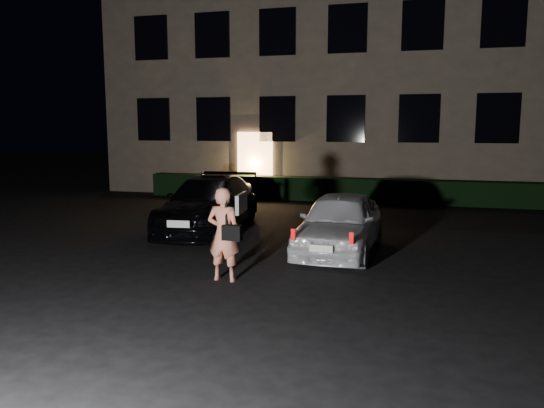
# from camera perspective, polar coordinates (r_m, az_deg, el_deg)

# --- Properties ---
(ground) EXTENTS (80.00, 80.00, 0.00)m
(ground) POSITION_cam_1_polar(r_m,az_deg,el_deg) (9.58, -0.95, -8.22)
(ground) COLOR black
(ground) RESTS_ON ground
(building) EXTENTS (20.00, 8.11, 12.00)m
(building) POSITION_cam_1_polar(r_m,az_deg,el_deg) (24.17, 9.35, 16.04)
(building) COLOR brown
(building) RESTS_ON ground
(hedge) EXTENTS (15.00, 0.70, 0.85)m
(hedge) POSITION_cam_1_polar(r_m,az_deg,el_deg) (19.62, 7.61, 1.54)
(hedge) COLOR black
(hedge) RESTS_ON ground
(sedan) EXTENTS (2.50, 5.07, 1.41)m
(sedan) POSITION_cam_1_polar(r_m,az_deg,el_deg) (14.13, -6.75, 0.05)
(sedan) COLOR black
(sedan) RESTS_ON ground
(hatch) EXTENTS (1.71, 3.93, 1.32)m
(hatch) POSITION_cam_1_polar(r_m,az_deg,el_deg) (11.63, 7.30, -1.98)
(hatch) COLOR white
(hatch) RESTS_ON ground
(man) EXTENTS (0.69, 0.43, 1.68)m
(man) POSITION_cam_1_polar(r_m,az_deg,el_deg) (9.42, -5.19, -3.24)
(man) COLOR #DF7D5E
(man) RESTS_ON ground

